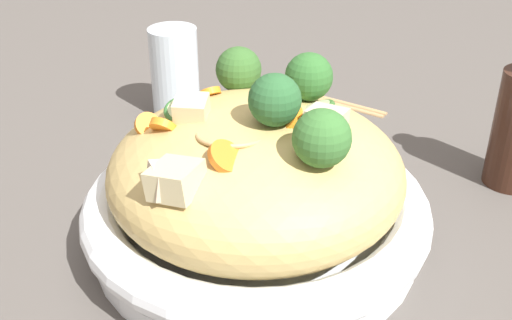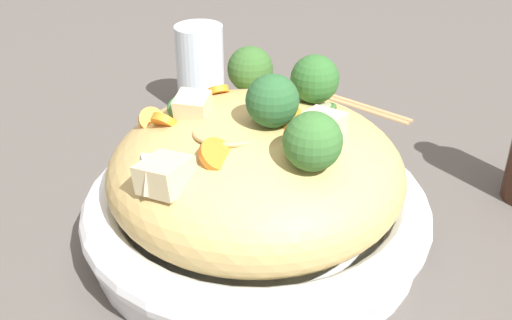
# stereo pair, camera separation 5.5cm
# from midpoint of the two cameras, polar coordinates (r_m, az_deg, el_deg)

# --- Properties ---
(ground_plane) EXTENTS (3.00, 3.00, 0.00)m
(ground_plane) POSITION_cam_midpoint_polar(r_m,az_deg,el_deg) (0.61, 2.60, -7.23)
(ground_plane) COLOR #504B46
(serving_bowl) EXTENTS (0.32, 0.32, 0.06)m
(serving_bowl) POSITION_cam_midpoint_polar(r_m,az_deg,el_deg) (0.59, 2.66, -4.96)
(serving_bowl) COLOR white
(serving_bowl) RESTS_ON ground_plane
(noodle_heap) EXTENTS (0.26, 0.26, 0.11)m
(noodle_heap) POSITION_cam_midpoint_polar(r_m,az_deg,el_deg) (0.56, 2.76, -1.07)
(noodle_heap) COLOR tan
(noodle_heap) RESTS_ON serving_bowl
(broccoli_florets) EXTENTS (0.11, 0.22, 0.07)m
(broccoli_florets) POSITION_cam_midpoint_polar(r_m,az_deg,el_deg) (0.55, 5.48, 5.63)
(broccoli_florets) COLOR #91AC6E
(broccoli_florets) RESTS_ON serving_bowl
(carrot_coins) EXTENTS (0.15, 0.16, 0.04)m
(carrot_coins) POSITION_cam_midpoint_polar(r_m,az_deg,el_deg) (0.54, -0.05, 3.62)
(carrot_coins) COLOR orange
(carrot_coins) RESTS_ON serving_bowl
(zucchini_slices) EXTENTS (0.15, 0.11, 0.02)m
(zucchini_slices) POSITION_cam_midpoint_polar(r_m,az_deg,el_deg) (0.53, 4.57, 3.38)
(zucchini_slices) COLOR beige
(zucchini_slices) RESTS_ON serving_bowl
(chicken_chunks) EXTENTS (0.17, 0.13, 0.04)m
(chicken_chunks) POSITION_cam_midpoint_polar(r_m,az_deg,el_deg) (0.50, -0.63, 1.11)
(chicken_chunks) COLOR beige
(chicken_chunks) RESTS_ON serving_bowl
(chopsticks_pair) EXTENTS (0.18, 0.17, 0.01)m
(chopsticks_pair) POSITION_cam_midpoint_polar(r_m,az_deg,el_deg) (0.90, 8.85, 5.60)
(chopsticks_pair) COLOR tan
(chopsticks_pair) RESTS_ON ground_plane
(drinking_glass) EXTENTS (0.06, 0.06, 0.12)m
(drinking_glass) POSITION_cam_midpoint_polar(r_m,az_deg,el_deg) (0.83, -3.14, 8.09)
(drinking_glass) COLOR silver
(drinking_glass) RESTS_ON ground_plane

